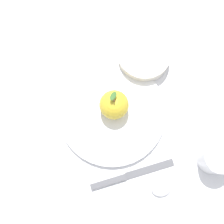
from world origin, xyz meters
name	(u,v)px	position (x,y,z in m)	size (l,w,h in m)	color
ground_plane	(112,122)	(0.00, 0.00, 0.00)	(2.40, 2.40, 0.00)	silver
dinner_plate	(112,113)	(0.02, -0.01, 0.01)	(0.27, 0.27, 0.01)	white
apple	(114,105)	(0.03, -0.01, 0.05)	(0.07, 0.07, 0.08)	gold
side_bowl	(144,55)	(0.15, -0.11, 0.02)	(0.13, 0.13, 0.04)	silver
cup	(217,158)	(-0.14, -0.22, 0.04)	(0.07, 0.07, 0.07)	white
knife	(125,177)	(-0.14, 0.00, 0.00)	(0.03, 0.21, 0.01)	#59595E
spoon	(153,192)	(-0.18, -0.06, 0.01)	(0.04, 0.18, 0.01)	silver
linen_napkin	(68,56)	(0.19, 0.08, 0.00)	(0.11, 0.18, 0.00)	silver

